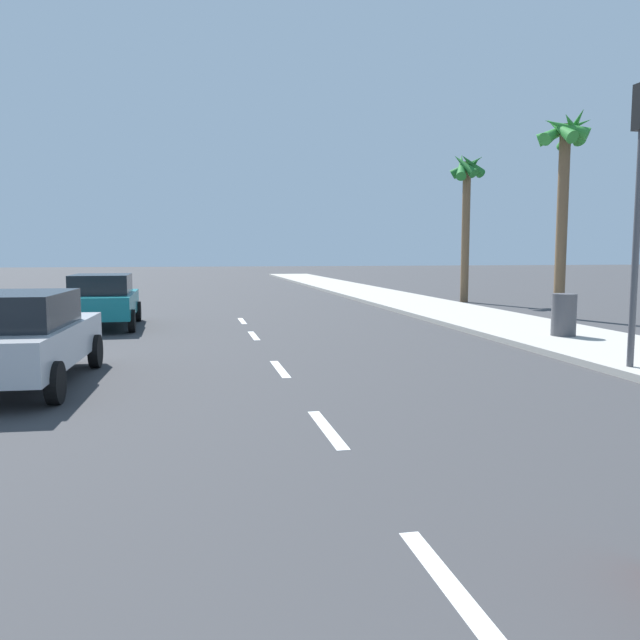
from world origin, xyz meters
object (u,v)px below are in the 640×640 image
at_px(parked_car_silver, 17,336).
at_px(trash_bin_far, 564,315).
at_px(palm_tree_far, 564,158).
at_px(traffic_signal, 640,173).
at_px(parked_car_teal, 103,299).
at_px(palm_tree_distant, 467,188).

relative_size(parked_car_silver, trash_bin_far, 4.36).
bearing_deg(palm_tree_far, traffic_signal, -114.98).
height_order(parked_car_teal, trash_bin_far, parked_car_teal).
bearing_deg(palm_tree_far, palm_tree_distant, 92.17).
bearing_deg(trash_bin_far, parked_car_teal, 155.21).
height_order(palm_tree_distant, traffic_signal, palm_tree_distant).
distance_m(parked_car_teal, trash_bin_far, 12.83).
height_order(parked_car_silver, palm_tree_distant, palm_tree_distant).
distance_m(palm_tree_far, palm_tree_distant, 7.05).
distance_m(parked_car_teal, palm_tree_far, 15.40).
distance_m(parked_car_silver, palm_tree_distant, 21.67).
xyz_separation_m(palm_tree_distant, traffic_signal, (-4.11, -16.42, -1.37)).
distance_m(traffic_signal, trash_bin_far, 5.28).
height_order(parked_car_silver, trash_bin_far, parked_car_silver).
xyz_separation_m(palm_tree_far, trash_bin_far, (-3.09, -5.19, -4.63)).
bearing_deg(traffic_signal, parked_car_silver, 173.96).
bearing_deg(parked_car_teal, trash_bin_far, -25.75).
bearing_deg(palm_tree_far, parked_car_teal, 179.29).
bearing_deg(parked_car_silver, palm_tree_far, 31.65).
relative_size(parked_car_silver, parked_car_teal, 1.06).
xyz_separation_m(traffic_signal, trash_bin_far, (1.28, 4.19, -2.94)).
xyz_separation_m(parked_car_silver, traffic_signal, (10.69, -1.13, 2.77)).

